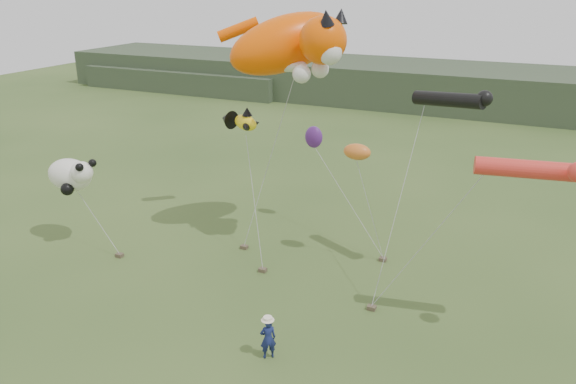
# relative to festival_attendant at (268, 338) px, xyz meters

# --- Properties ---
(ground) EXTENTS (120.00, 120.00, 0.00)m
(ground) POSITION_rel_festival_attendant_xyz_m (-1.50, 0.48, -0.77)
(ground) COLOR #385123
(ground) RESTS_ON ground
(headland) EXTENTS (90.00, 13.00, 4.00)m
(headland) POSITION_rel_festival_attendant_xyz_m (-4.61, 45.17, 1.15)
(headland) COLOR #2D3D28
(headland) RESTS_ON ground
(festival_attendant) EXTENTS (0.67, 0.64, 1.55)m
(festival_attendant) POSITION_rel_festival_attendant_xyz_m (0.00, 0.00, 0.00)
(festival_attendant) COLOR navy
(festival_attendant) RESTS_ON ground
(sandbag_anchors) EXTENTS (12.60, 5.06, 0.17)m
(sandbag_anchors) POSITION_rel_festival_attendant_xyz_m (-2.70, 5.89, -0.69)
(sandbag_anchors) COLOR brown
(sandbag_anchors) RESTS_ON ground
(cat_kite) EXTENTS (7.29, 5.92, 3.80)m
(cat_kite) POSITION_rel_festival_attendant_xyz_m (-3.15, 9.15, 8.90)
(cat_kite) COLOR #FF5400
(cat_kite) RESTS_ON ground
(fish_kite) EXTENTS (2.45, 1.62, 1.20)m
(fish_kite) POSITION_rel_festival_attendant_xyz_m (-5.74, 8.55, 5.24)
(fish_kite) COLOR yellow
(fish_kite) RESTS_ON ground
(tube_kites) EXTENTS (6.77, 5.60, 2.27)m
(tube_kites) POSITION_rel_festival_attendant_xyz_m (6.01, 6.59, 6.36)
(tube_kites) COLOR black
(tube_kites) RESTS_ON ground
(panda_kite) EXTENTS (2.78, 1.80, 1.73)m
(panda_kite) POSITION_rel_festival_attendant_xyz_m (-12.76, 4.44, 2.77)
(panda_kite) COLOR white
(panda_kite) RESTS_ON ground
(misc_kites) EXTENTS (4.46, 3.95, 1.45)m
(misc_kites) POSITION_rel_festival_attendant_xyz_m (-1.38, 9.96, 4.24)
(misc_kites) COLOR orange
(misc_kites) RESTS_ON ground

